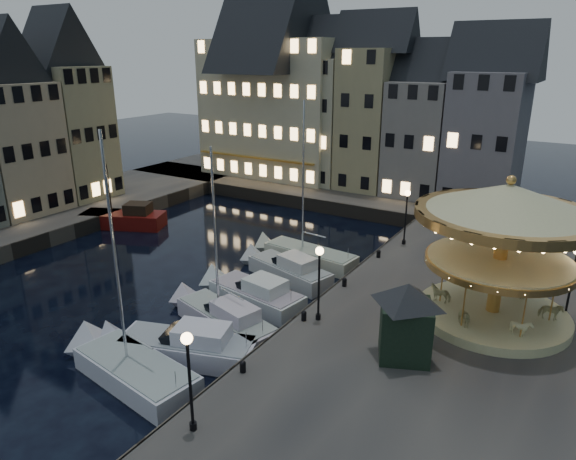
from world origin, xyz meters
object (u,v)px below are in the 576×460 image
Objects in this scene: streetlamp_d at (573,273)px; bollard_b at (304,315)px; bollard_c at (344,282)px; bollard_d at (379,253)px; streetlamp_a at (189,368)px; streetlamp_b at (319,273)px; motorboat_e at (286,269)px; motorboat_a at (129,368)px; motorboat_d at (252,293)px; ticket_kiosk at (407,308)px; red_fishing_boat at (125,219)px; bollard_a at (243,366)px; motorboat_b at (180,346)px; carousel at (505,227)px; motorboat_c at (222,317)px; motorboat_f at (304,255)px; streetlamp_c at (406,209)px.

streetlamp_d reaches higher than bollard_b.
bollard_d is at bearing 90.00° from bollard_c.
streetlamp_a and streetlamp_b have the same top height.
streetlamp_b is 2.54m from bollard_b.
motorboat_e is (-5.24, 1.59, -0.96)m from bollard_c.
motorboat_a reaches higher than streetlamp_a.
motorboat_d is 11.54m from ticket_kiosk.
motorboat_e is 18.30m from red_fishing_boat.
streetlamp_b is 6.50m from bollard_a.
streetlamp_b is 5.19m from ticket_kiosk.
streetlamp_d is 23.07m from motorboat_a.
motorboat_d is 0.95× the size of red_fishing_boat.
streetlamp_b is at bearing 90.00° from streetlamp_a.
motorboat_d is at bearing 162.53° from streetlamp_b.
streetlamp_d is 20.79m from motorboat_b.
motorboat_a is at bearing -114.20° from bollard_c.
bollard_a is at bearing -127.79° from carousel.
motorboat_c is at bearing 82.12° from motorboat_a.
carousel is at bearing -30.31° from bollard_d.
motorboat_d is at bearing 87.27° from motorboat_a.
motorboat_e is (0.26, 13.83, 0.10)m from motorboat_a.
streetlamp_b is 0.39× the size of motorboat_c.
motorboat_a is (-5.50, -7.25, -1.06)m from bollard_b.
motorboat_f is at bearing 90.43° from motorboat_a.
bollard_c is 13.47m from motorboat_a.
streetlamp_b is 0.38× the size of motorboat_f.
motorboat_a is at bearing -107.23° from bollard_d.
carousel is at bearing 32.25° from streetlamp_b.
motorboat_d is at bearing 115.62° from streetlamp_a.
motorboat_d is at bearing -151.67° from bollard_c.
motorboat_c is (-5.26, -1.67, -3.34)m from streetlamp_b.
ticket_kiosk is at bearing 21.89° from motorboat_b.
motorboat_a is (-6.10, -21.25, -3.48)m from streetlamp_c.
streetlamp_a is at bearing -42.84° from motorboat_b.
motorboat_b is (0.86, 2.61, 0.10)m from motorboat_a.
carousel is at bearing 64.63° from ticket_kiosk.
motorboat_a is 1.46× the size of carousel.
streetlamp_d is at bearing -1.62° from red_fishing_boat.
ticket_kiosk is at bearing -32.89° from motorboat_e.
streetlamp_d is 18.99m from motorboat_c.
motorboat_c is (-5.26, 8.33, -3.34)m from streetlamp_a.
motorboat_c reaches higher than streetlamp_d.
bollard_b is 6.13m from ticket_kiosk.
motorboat_f reaches higher than bollard_c.
ticket_kiosk is (5.70, -10.99, 2.23)m from bollard_d.
bollard_d is 5.77m from motorboat_f.
carousel is at bearing -16.99° from motorboat_f.
streetlamp_d is 12.40m from bollard_c.
motorboat_f is at bearing -146.26° from streetlamp_c.
streetlamp_a reaches higher than bollard_b.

